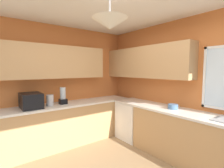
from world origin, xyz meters
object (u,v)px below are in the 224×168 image
Objects in this scene: dishwasher at (133,120)px; bowl at (173,107)px; microwave at (31,101)px; blender_appliance at (63,97)px; kettle at (50,100)px.

bowl is at bearing 1.66° from dishwasher.
microwave is (-0.66, -2.07, 0.62)m from dishwasher.
bowl is (1.70, 2.10, -0.10)m from microwave.
dishwasher is 1.71m from blender_appliance.
kettle reaches higher than dishwasher.
microwave is 2.70m from bowl.
microwave is at bearing -90.00° from blender_appliance.
microwave is 0.35m from kettle.
blender_appliance is (0.00, 0.63, 0.02)m from microwave.
dishwasher is at bearing 65.36° from blender_appliance.
kettle is (0.02, 0.35, -0.03)m from microwave.
kettle is 0.28m from blender_appliance.
dishwasher is at bearing 69.57° from kettle.
blender_appliance is at bearing 94.10° from kettle.
kettle is 1.25× the size of bowl.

